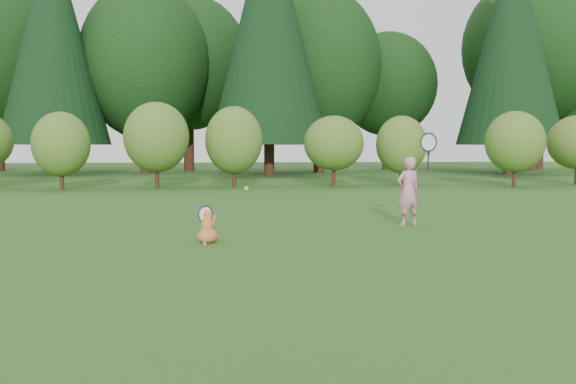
{
  "coord_description": "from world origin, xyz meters",
  "views": [
    {
      "loc": [
        -0.78,
        -8.72,
        1.37
      ],
      "look_at": [
        0.2,
        0.8,
        0.7
      ],
      "focal_mm": 40.0,
      "sensor_mm": 36.0,
      "label": 1
    }
  ],
  "objects": [
    {
      "name": "tennis_ball",
      "position": [
        -0.46,
        -0.12,
        0.82
      ],
      "size": [
        0.06,
        0.06,
        0.06
      ],
      "color": "#BCC617",
      "rests_on": "ground"
    },
    {
      "name": "child",
      "position": [
        2.46,
        2.13,
        0.63
      ],
      "size": [
        0.69,
        0.43,
        1.81
      ],
      "rotation": [
        0.0,
        0.0,
        3.43
      ],
      "color": "#D17D95",
      "rests_on": "ground"
    },
    {
      "name": "shrub_row",
      "position": [
        0.0,
        13.0,
        1.4
      ],
      "size": [
        28.0,
        3.0,
        2.8
      ],
      "primitive_type": null,
      "color": "#4A6820",
      "rests_on": "ground"
    },
    {
      "name": "woodland_backdrop",
      "position": [
        0.0,
        23.0,
        7.5
      ],
      "size": [
        48.0,
        10.0,
        15.0
      ],
      "primitive_type": null,
      "color": "black",
      "rests_on": "ground"
    },
    {
      "name": "ground",
      "position": [
        0.0,
        0.0,
        0.0
      ],
      "size": [
        100.0,
        100.0,
        0.0
      ],
      "primitive_type": "plane",
      "color": "#1D4E16",
      "rests_on": "ground"
    },
    {
      "name": "cat",
      "position": [
        -1.0,
        0.5,
        0.25
      ],
      "size": [
        0.48,
        0.7,
        0.66
      ],
      "rotation": [
        0.0,
        0.0,
        -0.38
      ],
      "color": "#D15128",
      "rests_on": "ground"
    }
  ]
}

